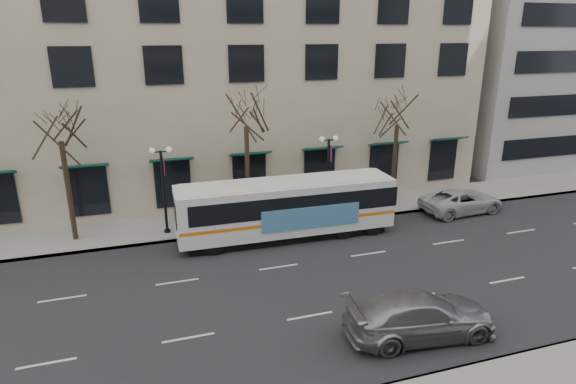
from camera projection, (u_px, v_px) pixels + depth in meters
name	position (u px, v px, depth m)	size (l,w,h in m)	color
ground	(293.00, 289.00, 22.08)	(160.00, 160.00, 0.00)	black
sidewalk_far	(322.00, 210.00, 31.63)	(80.00, 4.00, 0.15)	gray
building_hotel	(183.00, 21.00, 36.69)	(40.00, 20.00, 24.00)	tan
tree_far_left	(58.00, 123.00, 25.04)	(3.60, 3.60, 8.34)	black
tree_far_mid	(246.00, 110.00, 27.85)	(3.60, 3.60, 8.55)	black
tree_far_right	(398.00, 111.00, 30.88)	(3.60, 3.60, 8.06)	black
lamp_post_left	(164.00, 186.00, 27.13)	(1.22, 0.45, 5.21)	black
lamp_post_right	(328.00, 172.00, 30.00)	(1.22, 0.45, 5.21)	black
city_bus	(288.00, 207.00, 27.20)	(12.39, 2.91, 3.35)	white
silver_car	(420.00, 316.00, 18.49)	(2.41, 5.93, 1.72)	#9A9CA1
white_pickup	(461.00, 201.00, 31.36)	(2.54, 5.52, 1.53)	#B8B8B8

